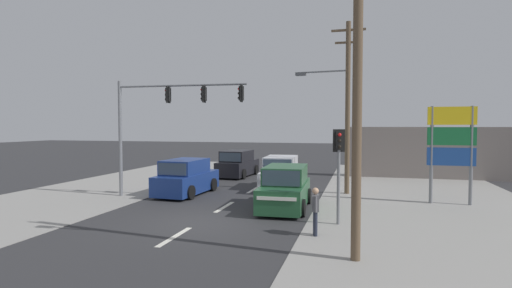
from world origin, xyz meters
name	(u,v)px	position (x,y,z in m)	size (l,w,h in m)	color
ground_plane	(198,223)	(0.00, 0.00, 0.00)	(140.00, 140.00, 0.00)	#303033
lane_dash_near	(175,237)	(0.00, -2.00, 0.00)	(0.20, 2.40, 0.01)	silver
lane_dash_mid	(224,207)	(0.00, 3.00, 0.00)	(0.20, 2.40, 0.01)	silver
lane_dash_far	(253,190)	(0.00, 8.00, 0.00)	(0.20, 2.40, 0.01)	silver
kerb_right_verge	(444,225)	(9.00, 2.00, 0.01)	(10.00, 44.00, 0.02)	gray
kerb_left_verge	(80,195)	(-8.50, 4.00, 0.01)	(8.00, 40.00, 0.02)	gray
utility_pole_foreground_right	(353,52)	(5.72, -2.91, 5.66)	(3.78, 0.43, 10.58)	brown
utility_pole_midground_right	(345,102)	(5.11, 8.01, 4.97)	(3.78, 0.61, 9.22)	brown
traffic_signal_mast	(162,113)	(-3.79, 4.38, 4.35)	(6.89, 0.57, 6.00)	slate
pedestal_signal_right_kerb	(339,160)	(5.17, 1.00, 2.42)	(0.43, 0.31, 3.56)	slate
shopping_plaza_sign	(451,141)	(10.03, 6.24, 2.98)	(2.10, 0.16, 4.60)	slate
shopfront_wall_far	(436,153)	(11.00, 16.00, 1.80)	(12.00, 1.00, 3.60)	gray
suv_oncoming_mid	(285,189)	(2.72, 3.38, 0.88)	(2.20, 4.61, 1.90)	#235633
suv_receding_far	(280,174)	(1.45, 8.72, 0.88)	(2.25, 4.62, 1.90)	silver
suv_kerbside_parked	(186,178)	(-3.09, 5.66, 0.88)	(2.22, 4.62, 1.90)	navy
suv_crossing_left	(238,164)	(-2.69, 13.61, 0.88)	(2.25, 4.62, 1.90)	black
pedestrian_at_kerb	(315,209)	(4.51, -0.72, 0.93)	(0.28, 0.55, 1.63)	#232838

